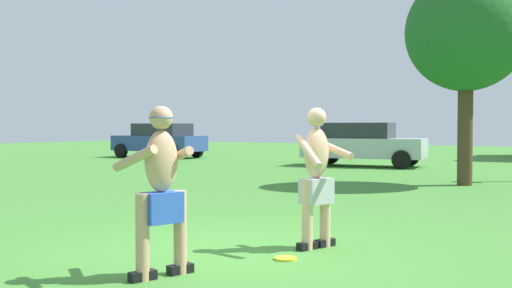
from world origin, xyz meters
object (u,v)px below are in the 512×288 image
frisbee (286,258)px  tree_right_field (466,33)px  player_with_cap (161,183)px  player_in_gray (317,174)px  car_blue_far_end (160,140)px  car_silver_mid_lot (362,144)px

frisbee → tree_right_field: (0.06, 9.45, 3.73)m
player_with_cap → tree_right_field: 11.10m
player_with_cap → player_in_gray: player_in_gray is taller
tree_right_field → frisbee: bearing=-90.4°
frisbee → car_blue_far_end: car_blue_far_end is taller
player_in_gray → tree_right_field: size_ratio=0.32×
tree_right_field → player_in_gray: bearing=-90.1°
car_blue_far_end → car_silver_mid_lot: bearing=-5.2°
player_with_cap → car_silver_mid_lot: player_with_cap is taller
player_with_cap → car_silver_mid_lot: (-3.83, 16.02, -0.08)m
frisbee → car_silver_mid_lot: (-4.53, 14.76, 0.81)m
player_in_gray → tree_right_field: (0.02, 8.73, 2.85)m
player_in_gray → frisbee: (-0.04, -0.73, -0.87)m
frisbee → tree_right_field: bearing=89.6°
car_blue_far_end → tree_right_field: tree_right_field is taller
car_silver_mid_lot → car_blue_far_end: size_ratio=1.04×
tree_right_field → player_with_cap: bearing=-94.0°
car_blue_far_end → tree_right_field: bearing=-22.9°
car_silver_mid_lot → tree_right_field: tree_right_field is taller
player_in_gray → frisbee: size_ratio=6.60×
car_silver_mid_lot → frisbee: bearing=-72.9°
player_in_gray → player_with_cap: bearing=-110.3°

